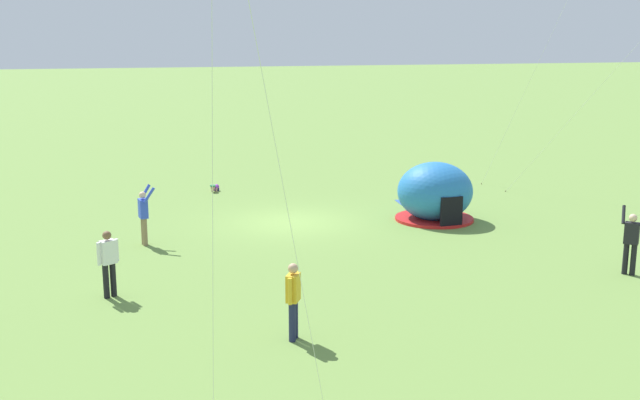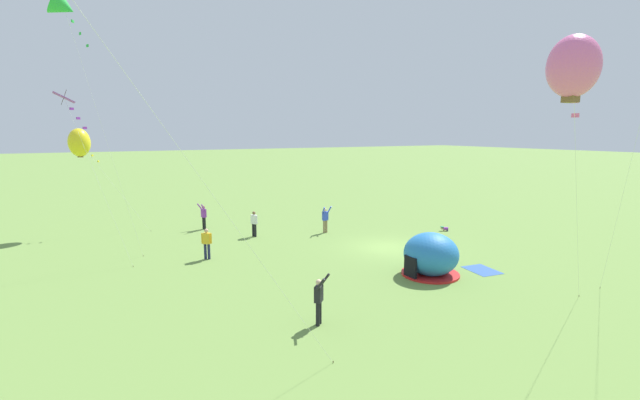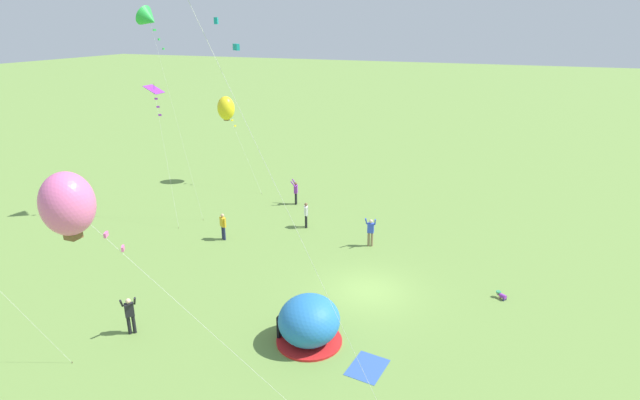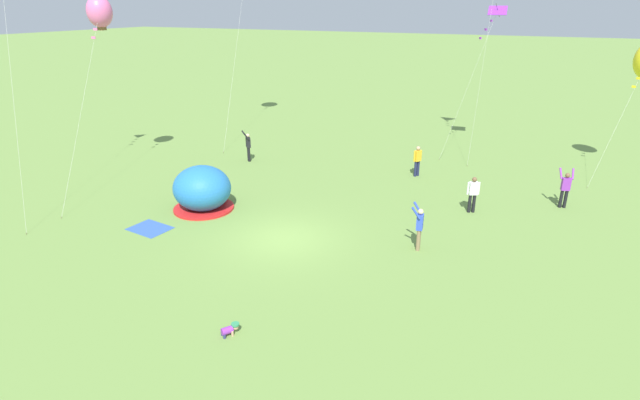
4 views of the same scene
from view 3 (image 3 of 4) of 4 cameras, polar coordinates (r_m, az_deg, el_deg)
ground_plane at (r=25.78m, az=5.62°, el=-10.29°), size 300.00×300.00×0.00m
popup_tent at (r=21.54m, az=-1.28°, el=-13.69°), size 2.81×2.81×2.10m
picnic_blanket at (r=20.82m, az=5.43°, el=-18.50°), size 1.85×1.50×0.01m
toddler_crawling at (r=26.47m, az=20.01°, el=-10.20°), size 0.44×0.53×0.32m
person_far_back at (r=32.72m, az=-1.61°, el=-1.58°), size 0.53×0.39×1.72m
person_watching_sky at (r=31.49m, az=-11.03°, el=-2.84°), size 0.40×0.52×1.72m
person_strolling at (r=36.92m, az=-2.80°, el=0.99°), size 0.70×0.58×1.89m
person_near_tent at (r=23.50m, az=-20.91°, el=-12.02°), size 0.70×0.71×1.89m
person_arms_raised at (r=30.16m, az=5.80°, el=-3.52°), size 0.52×0.67×1.89m
kite_yellow at (r=41.74m, az=-10.69°, el=10.26°), size 2.62×4.70×7.19m
kite_purple at (r=35.06m, az=-18.36°, el=11.51°), size 2.68×3.03×9.04m
kite_pink at (r=13.72m, az=-26.88°, el=-0.43°), size 3.65×7.30×9.46m
kite_green at (r=34.58m, az=-18.95°, el=18.99°), size 1.35×3.59×13.79m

